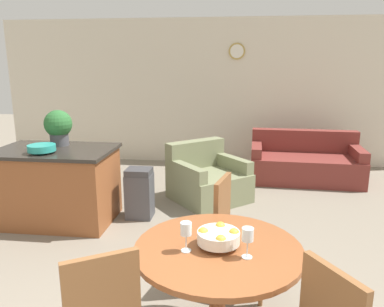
# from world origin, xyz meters

# --- Properties ---
(wall_back) EXTENTS (8.00, 0.09, 2.70)m
(wall_back) POSITION_xyz_m (0.00, 5.84, 1.35)
(wall_back) COLOR beige
(wall_back) RESTS_ON ground_plane
(dining_table) EXTENTS (1.07, 1.07, 0.76)m
(dining_table) POSITION_xyz_m (0.44, 0.88, 0.59)
(dining_table) COLOR brown
(dining_table) RESTS_ON ground_plane
(dining_chair_far_side) EXTENTS (0.51, 0.51, 0.97)m
(dining_chair_far_side) POSITION_xyz_m (0.54, 1.64, 0.52)
(dining_chair_far_side) COLOR brown
(dining_chair_far_side) RESTS_ON ground_plane
(fruit_bowl) EXTENTS (0.27, 0.27, 0.13)m
(fruit_bowl) POSITION_xyz_m (0.44, 0.88, 0.83)
(fruit_bowl) COLOR silver
(fruit_bowl) RESTS_ON dining_table
(wine_glass_left) EXTENTS (0.07, 0.07, 0.19)m
(wine_glass_left) POSITION_xyz_m (0.24, 0.80, 0.90)
(wine_glass_left) COLOR silver
(wine_glass_left) RESTS_ON dining_table
(wine_glass_right) EXTENTS (0.07, 0.07, 0.19)m
(wine_glass_right) POSITION_xyz_m (0.61, 0.76, 0.90)
(wine_glass_right) COLOR silver
(wine_glass_right) RESTS_ON dining_table
(kitchen_island) EXTENTS (1.38, 0.91, 0.90)m
(kitchen_island) POSITION_xyz_m (-1.60, 2.79, 0.45)
(kitchen_island) COLOR brown
(kitchen_island) RESTS_ON ground_plane
(teal_bowl) EXTENTS (0.31, 0.31, 0.10)m
(teal_bowl) POSITION_xyz_m (-1.63, 2.57, 0.96)
(teal_bowl) COLOR teal
(teal_bowl) RESTS_ON kitchen_island
(potted_plant) EXTENTS (0.33, 0.33, 0.44)m
(potted_plant) POSITION_xyz_m (-1.63, 2.99, 1.14)
(potted_plant) COLOR #4C4C51
(potted_plant) RESTS_ON kitchen_island
(trash_bin) EXTENTS (0.32, 0.28, 0.63)m
(trash_bin) POSITION_xyz_m (-0.65, 3.01, 0.31)
(trash_bin) COLOR #47474C
(trash_bin) RESTS_ON ground_plane
(couch) EXTENTS (1.79, 0.99, 0.79)m
(couch) POSITION_xyz_m (1.66, 4.86, 0.28)
(couch) COLOR maroon
(couch) RESTS_ON ground_plane
(armchair) EXTENTS (1.27, 1.27, 0.80)m
(armchair) POSITION_xyz_m (0.14, 3.76, 0.28)
(armchair) COLOR #7A7F5B
(armchair) RESTS_ON ground_plane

